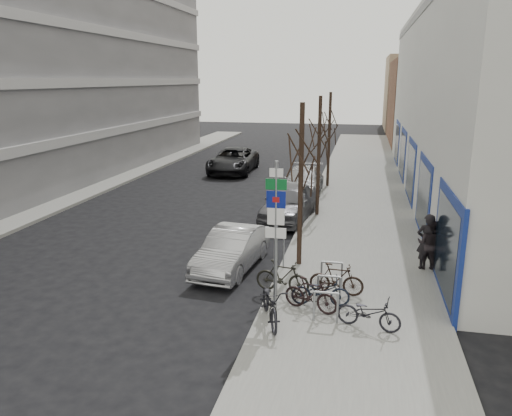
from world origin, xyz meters
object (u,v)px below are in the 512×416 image
at_px(bike_near_left, 270,300).
at_px(bike_far_curb, 369,310).
at_px(bike_mid_inner, 282,276).
at_px(bike_far_inner, 337,279).
at_px(pedestrian_far, 429,244).
at_px(tree_far, 330,117).
at_px(meter_front, 284,246).
at_px(parked_car_mid, 289,202).
at_px(bike_rack, 329,286).
at_px(tree_mid, 320,128).
at_px(pedestrian_near, 427,242).
at_px(tree_near, 302,147).
at_px(bike_near_right, 311,294).
at_px(highway_sign_pole, 276,227).
at_px(parked_car_back, 303,181).
at_px(meter_mid, 304,205).
at_px(parked_car_front, 232,250).
at_px(bike_mid_curb, 321,289).
at_px(lane_car, 233,160).
at_px(meter_back, 316,181).

xyz_separation_m(bike_near_left, bike_far_curb, (2.47, 0.19, -0.11)).
relative_size(bike_mid_inner, bike_far_inner, 1.04).
bearing_deg(pedestrian_far, tree_far, -47.35).
distance_m(meter_front, parked_car_mid, 6.33).
bearing_deg(bike_rack, tree_mid, 97.28).
height_order(meter_front, pedestrian_near, pedestrian_near).
relative_size(tree_near, bike_far_curb, 3.43).
height_order(tree_mid, pedestrian_far, tree_mid).
distance_m(bike_near_left, bike_near_right, 1.29).
height_order(highway_sign_pole, bike_far_inner, highway_sign_pole).
relative_size(tree_mid, parked_car_back, 1.09).
distance_m(tree_near, meter_front, 3.26).
height_order(highway_sign_pole, parked_car_back, highway_sign_pole).
height_order(meter_mid, bike_mid_inner, meter_mid).
bearing_deg(bike_near_left, parked_car_mid, 75.58).
bearing_deg(parked_car_mid, pedestrian_far, -38.57).
bearing_deg(meter_front, parked_car_back, 93.70).
height_order(bike_rack, parked_car_front, parked_car_front).
xyz_separation_m(tree_near, tree_far, (0.00, 13.00, 0.00)).
height_order(highway_sign_pole, bike_mid_curb, highway_sign_pole).
distance_m(meter_mid, lane_car, 13.37).
height_order(bike_far_curb, parked_car_front, parked_car_front).
xyz_separation_m(bike_rack, meter_front, (-1.65, 2.40, 0.26)).
bearing_deg(bike_near_right, parked_car_mid, 31.07).
bearing_deg(bike_far_curb, parked_car_back, 25.98).
bearing_deg(bike_mid_inner, tree_mid, 8.74).
distance_m(meter_mid, meter_back, 5.50).
bearing_deg(tree_mid, bike_far_inner, -81.10).
bearing_deg(pedestrian_far, bike_far_curb, 91.37).
height_order(bike_near_left, lane_car, lane_car).
xyz_separation_m(highway_sign_pole, meter_front, (-0.25, 3.01, -1.54)).
bearing_deg(meter_back, meter_mid, -90.00).
height_order(meter_front, parked_car_mid, parked_car_mid).
bearing_deg(bike_far_inner, parked_car_mid, 21.63).
bearing_deg(bike_far_curb, tree_near, 41.97).
xyz_separation_m(meter_front, bike_near_right, (1.21, -2.96, -0.29)).
xyz_separation_m(highway_sign_pole, bike_near_left, (0.01, -0.81, -1.71)).
distance_m(bike_rack, tree_near, 4.66).
bearing_deg(parked_car_mid, bike_near_left, -78.17).
height_order(bike_mid_inner, pedestrian_far, pedestrian_far).
bearing_deg(pedestrian_far, bike_mid_inner, 57.72).
xyz_separation_m(bike_rack, bike_near_right, (-0.44, -0.56, -0.04)).
relative_size(parked_car_back, pedestrian_far, 3.00).
bearing_deg(bike_far_curb, meter_back, 23.68).
xyz_separation_m(bike_mid_curb, pedestrian_far, (3.22, 3.52, 0.35)).
relative_size(highway_sign_pole, bike_far_curb, 2.62).
relative_size(tree_near, bike_near_right, 3.54).
relative_size(tree_far, bike_far_inner, 3.48).
relative_size(highway_sign_pole, tree_mid, 0.76).
bearing_deg(tree_mid, pedestrian_far, -55.24).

